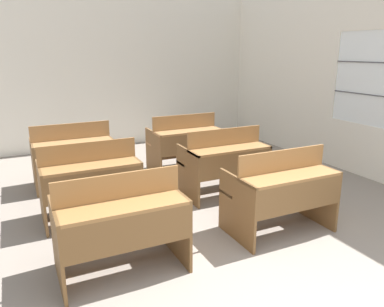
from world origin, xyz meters
name	(u,v)px	position (x,y,z in m)	size (l,w,h in m)	color
wall_back	(104,72)	(0.00, 6.21, 1.49)	(6.33, 0.06, 2.99)	white
wall_right_with_window	(345,77)	(3.14, 3.11, 1.49)	(0.06, 6.18, 2.99)	white
bench_front_left	(121,222)	(-0.96, 1.63, 0.47)	(1.09, 0.67, 0.91)	brown
bench_front_right	(281,190)	(0.78, 1.64, 0.47)	(1.09, 0.67, 0.91)	brown
bench_second_left	(90,180)	(-0.98, 2.86, 0.47)	(1.09, 0.67, 0.91)	brown
bench_second_right	(225,161)	(0.78, 2.84, 0.47)	(1.09, 0.67, 0.91)	brown
bench_third_left	(73,154)	(-0.99, 4.09, 0.47)	(1.09, 0.67, 0.91)	brown
bench_third_right	(185,142)	(0.76, 4.07, 0.47)	(1.09, 0.67, 0.91)	brown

